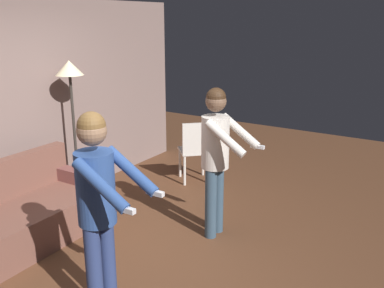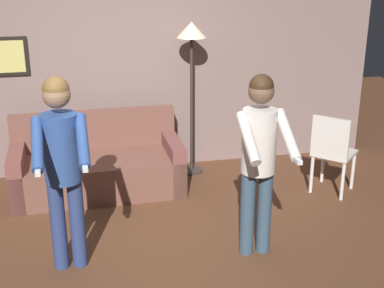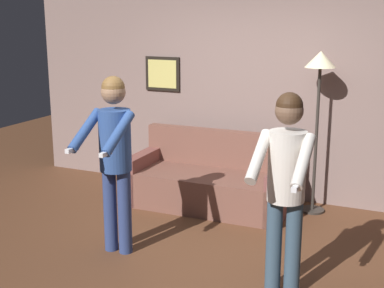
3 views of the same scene
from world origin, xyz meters
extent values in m
plane|color=brown|center=(0.00, 0.00, 0.00)|extent=(12.00, 12.00, 0.00)
cube|color=#816862|center=(0.00, 1.95, 1.30)|extent=(6.40, 0.06, 2.60)
cube|color=black|center=(-1.32, 1.91, 1.49)|extent=(0.49, 0.02, 0.45)
cube|color=#CBBF64|center=(-1.32, 1.89, 1.49)|extent=(0.41, 0.01, 0.37)
cube|color=brown|center=(-0.38, 1.26, 0.21)|extent=(1.91, 0.88, 0.42)
cube|color=brown|center=(-0.39, 1.62, 0.65)|extent=(1.90, 0.17, 0.45)
cube|color=brown|center=(-1.25, 1.25, 0.29)|extent=(0.17, 0.85, 0.58)
cube|color=brown|center=(0.49, 1.28, 0.29)|extent=(0.17, 0.85, 0.58)
cylinder|color=#332D28|center=(0.79, 1.62, 0.01)|extent=(0.28, 0.28, 0.02)
cylinder|color=#332D28|center=(0.79, 1.62, 0.85)|extent=(0.04, 0.04, 1.65)
cone|color=#F9EAB7|center=(0.79, 1.62, 1.77)|extent=(0.35, 0.35, 0.18)
cylinder|color=navy|center=(-0.79, -0.24, 0.41)|extent=(0.13, 0.13, 0.82)
cylinder|color=navy|center=(-0.63, -0.24, 0.41)|extent=(0.13, 0.13, 0.82)
cylinder|color=#2D4C8C|center=(-0.71, -0.24, 1.11)|extent=(0.30, 0.30, 0.58)
sphere|color=#9E7556|center=(-0.71, -0.24, 1.56)|extent=(0.22, 0.22, 0.22)
sphere|color=brown|center=(-0.71, -0.24, 1.60)|extent=(0.21, 0.21, 0.21)
cylinder|color=#2D4C8C|center=(-0.87, -0.46, 1.23)|extent=(0.10, 0.49, 0.34)
cube|color=white|center=(-0.87, -0.68, 1.10)|extent=(0.04, 0.15, 0.04)
cylinder|color=#2D4C8C|center=(-0.53, -0.46, 1.23)|extent=(0.10, 0.49, 0.34)
cube|color=white|center=(-0.53, -0.68, 1.10)|extent=(0.04, 0.15, 0.04)
cylinder|color=#364D60|center=(0.87, -0.36, 0.40)|extent=(0.13, 0.13, 0.80)
cylinder|color=#364D60|center=(1.03, -0.36, 0.40)|extent=(0.13, 0.13, 0.80)
cylinder|color=silver|center=(0.95, -0.36, 1.08)|extent=(0.30, 0.30, 0.57)
sphere|color=brown|center=(0.95, -0.36, 1.53)|extent=(0.22, 0.22, 0.22)
sphere|color=#382314|center=(0.95, -0.36, 1.57)|extent=(0.21, 0.21, 0.21)
cylinder|color=silver|center=(0.78, -0.57, 1.20)|extent=(0.10, 0.47, 0.35)
cylinder|color=silver|center=(1.12, -0.57, 1.20)|extent=(0.10, 0.47, 0.35)
cube|color=white|center=(1.12, -0.77, 1.06)|extent=(0.04, 0.15, 0.04)
cylinder|color=silver|center=(2.50, 0.72, 0.23)|extent=(0.04, 0.04, 0.45)
cylinder|color=silver|center=(2.25, 0.98, 0.23)|extent=(0.04, 0.04, 0.45)
cylinder|color=silver|center=(2.25, 0.47, 0.23)|extent=(0.04, 0.04, 0.45)
cylinder|color=silver|center=(1.99, 0.73, 0.23)|extent=(0.04, 0.04, 0.45)
cube|color=silver|center=(2.25, 0.72, 0.47)|extent=(0.59, 0.59, 0.03)
cube|color=silver|center=(2.11, 0.59, 0.70)|extent=(0.32, 0.33, 0.45)
camera|label=1|loc=(-2.88, -2.50, 2.36)|focal=40.00mm
camera|label=2|loc=(-0.53, -4.46, 2.63)|focal=50.00mm
camera|label=3|loc=(1.93, -4.35, 2.24)|focal=50.00mm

